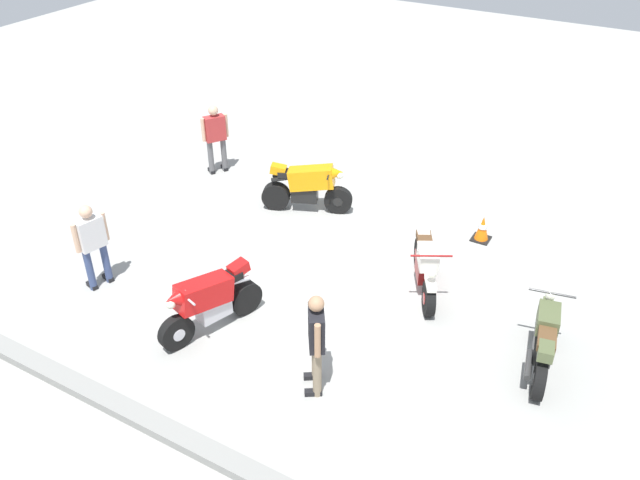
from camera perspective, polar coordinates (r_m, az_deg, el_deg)
The scene contains 10 objects.
ground_plane at distance 12.29m, azimuth 2.60°, elevation -2.99°, with size 40.00×40.00×0.00m, color #9E9E99.
curb_edge at distance 9.46m, azimuth -10.98°, elevation -17.00°, with size 14.00×0.30×0.15m, color gray.
motorcycle_cream_vintage at distance 11.80m, azimuth 9.13°, elevation -2.27°, with size 1.08×1.79×1.07m.
motorcycle_orange_sportbike at distance 13.96m, azimuth -1.11°, elevation 4.71°, with size 1.88×0.98×1.14m.
motorcycle_olive_vintage at distance 10.67m, azimuth 18.84°, elevation -8.33°, with size 0.70×1.94×1.07m.
motorcycle_red_sportbike at distance 10.84m, azimuth -9.57°, elevation -5.22°, with size 0.89×1.91×1.14m.
person_in_red_shirt at distance 15.62m, azimuth -9.07°, elevation 8.99°, with size 0.49×0.59×1.67m.
person_in_black_shirt at distance 9.45m, azimuth -0.32°, elevation -8.45°, with size 0.50×0.60×1.69m.
person_in_white_shirt at distance 12.15m, azimuth -19.16°, elevation -0.11°, with size 0.40×0.65×1.66m.
traffic_cone at distance 13.52m, azimuth 13.92°, elevation 0.98°, with size 0.36×0.36×0.53m.
Camera 1 is at (-4.43, 8.89, 7.25)m, focal length 36.85 mm.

